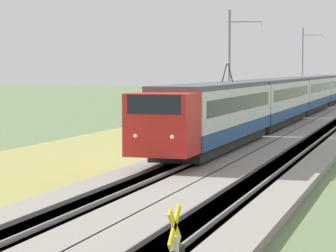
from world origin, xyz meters
The scene contains 8 objects.
ballast_main centered at (50.00, 0.00, 0.15)m, with size 240.00×4.40×0.30m.
ballast_adjacent centered at (50.00, -4.33, 0.15)m, with size 240.00×4.40×0.30m.
track_main centered at (50.00, 0.00, 0.16)m, with size 240.00×1.57×0.45m.
track_adjacent centered at (50.00, -4.33, 0.16)m, with size 240.00×1.57×0.45m.
grass_verge centered at (50.00, 6.64, 0.06)m, with size 240.00×9.83×0.12m.
passenger_train centered at (61.75, 0.00, 2.33)m, with size 80.58×2.92×4.99m.
catenary_mast_mid centered at (47.57, 2.71, 4.65)m, with size 0.22×2.56×9.01m.
catenary_mast_far centered at (88.62, 2.71, 5.00)m, with size 0.22×2.56×9.71m.
Camera 1 is at (-9.81, -10.10, 4.67)m, focal length 85.00 mm.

